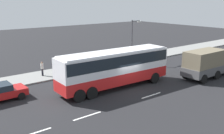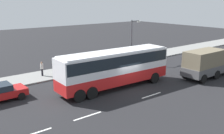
{
  "view_description": "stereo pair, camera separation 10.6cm",
  "coord_description": "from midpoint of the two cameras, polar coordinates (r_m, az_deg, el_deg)",
  "views": [
    {
      "loc": [
        -16.0,
        -17.68,
        8.26
      ],
      "look_at": [
        -1.0,
        1.05,
        2.08
      ],
      "focal_mm": 41.74,
      "sensor_mm": 36.0,
      "label": 1
    },
    {
      "loc": [
        -16.08,
        -17.61,
        8.26
      ],
      "look_at": [
        -1.0,
        1.05,
        2.08
      ],
      "focal_mm": 41.74,
      "sensor_mm": 36.0,
      "label": 2
    }
  ],
  "objects": [
    {
      "name": "street_lamp",
      "position": [
        34.34,
        4.69,
        6.33
      ],
      "size": [
        1.62,
        0.24,
        5.64
      ],
      "color": "#47474C",
      "rests_on": "sidewalk_curb"
    },
    {
      "name": "pedestrian_at_crossing",
      "position": [
        31.69,
        -9.23,
        1.1
      ],
      "size": [
        0.32,
        0.32,
        1.57
      ],
      "rotation": [
        0.0,
        0.0,
        5.51
      ],
      "color": "black",
      "rests_on": "sidewalk_curb"
    },
    {
      "name": "cargo_truck",
      "position": [
        30.46,
        20.59,
        0.97
      ],
      "size": [
        7.17,
        2.63,
        3.06
      ],
      "rotation": [
        0.0,
        0.0,
        -0.02
      ],
      "color": "navy",
      "rests_on": "ground_plane"
    },
    {
      "name": "ground_plane",
      "position": [
        25.24,
        3.39,
        -4.69
      ],
      "size": [
        120.0,
        120.0,
        0.0
      ],
      "primitive_type": "plane",
      "color": "black"
    },
    {
      "name": "lane_centreline",
      "position": [
        22.35,
        5.33,
        -7.3
      ],
      "size": [
        33.5,
        0.16,
        0.01
      ],
      "color": "white",
      "rests_on": "ground_plane"
    },
    {
      "name": "pedestrian_near_curb",
      "position": [
        29.58,
        -14.95,
        -0.16
      ],
      "size": [
        0.32,
        0.32,
        1.58
      ],
      "rotation": [
        0.0,
        0.0,
        2.34
      ],
      "color": "black",
      "rests_on": "sidewalk_curb"
    },
    {
      "name": "sidewalk_curb",
      "position": [
        32.02,
        -7.24,
        -0.49
      ],
      "size": [
        80.0,
        4.0,
        0.15
      ],
      "primitive_type": "cube",
      "color": "gray",
      "rests_on": "ground_plane"
    },
    {
      "name": "coach_bus",
      "position": [
        24.76,
        0.75,
        0.37
      ],
      "size": [
        11.67,
        3.16,
        3.62
      ],
      "rotation": [
        0.0,
        0.0,
        -0.05
      ],
      "color": "red",
      "rests_on": "ground_plane"
    }
  ]
}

